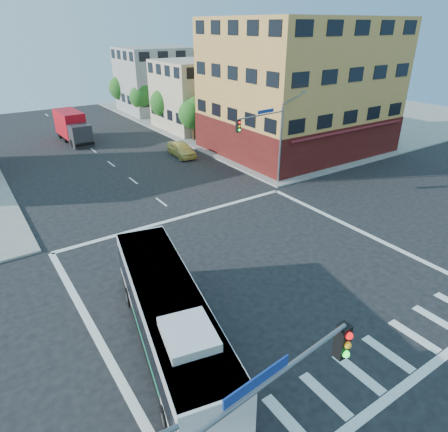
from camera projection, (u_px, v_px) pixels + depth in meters
ground at (259, 276)px, 23.36m from camera, size 120.00×120.00×0.00m
sidewalk_ne at (293, 111)px, 67.06m from camera, size 50.00×50.00×0.15m
corner_building_ne at (298, 97)px, 44.64m from camera, size 18.10×15.44×14.00m
building_east_near at (204, 94)px, 55.31m from camera, size 12.06×10.06×9.00m
building_east_far at (159, 80)px, 65.55m from camera, size 12.06×10.06×10.00m
signal_mast_ne at (267, 133)px, 33.69m from camera, size 7.91×1.13×8.07m
street_tree_a at (194, 112)px, 48.64m from camera, size 3.60×3.60×5.53m
street_tree_b at (165, 101)px, 54.54m from camera, size 3.80×3.80×5.79m
street_tree_c at (141, 96)px, 60.64m from camera, size 3.40×3.40×5.29m
street_tree_d at (122, 86)px, 66.43m from camera, size 4.00×4.00×6.03m
transit_bus at (170, 319)px, 17.40m from camera, size 5.01×12.27×3.55m
box_truck at (73, 128)px, 49.29m from camera, size 2.60×8.08×3.61m
parked_car at (182, 149)px, 44.18m from camera, size 2.22×4.84×1.61m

